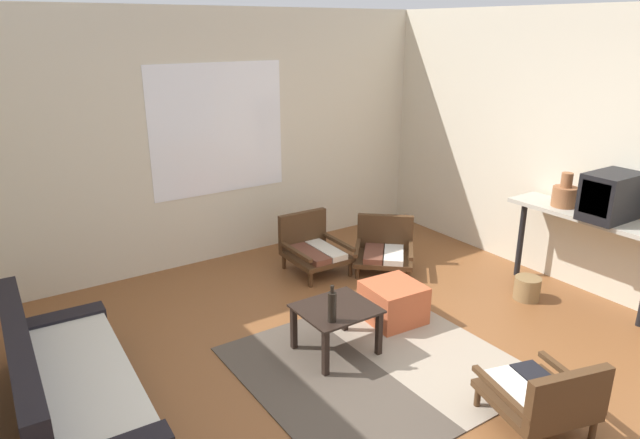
# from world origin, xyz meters

# --- Properties ---
(ground_plane) EXTENTS (7.80, 7.80, 0.00)m
(ground_plane) POSITION_xyz_m (0.00, 0.00, 0.00)
(ground_plane) COLOR brown
(far_wall_with_window) EXTENTS (5.60, 0.13, 2.70)m
(far_wall_with_window) POSITION_xyz_m (0.00, 3.06, 1.35)
(far_wall_with_window) COLOR beige
(far_wall_with_window) RESTS_ON ground
(side_wall_right) EXTENTS (0.12, 6.60, 2.70)m
(side_wall_right) POSITION_xyz_m (2.66, 0.30, 1.35)
(side_wall_right) COLOR beige
(side_wall_right) RESTS_ON ground
(area_rug) EXTENTS (1.95, 1.86, 0.01)m
(area_rug) POSITION_xyz_m (0.02, 0.31, 0.01)
(area_rug) COLOR #4C4238
(area_rug) RESTS_ON ground
(couch) EXTENTS (0.79, 1.95, 0.72)m
(couch) POSITION_xyz_m (-2.07, 0.95, 0.22)
(couch) COLOR black
(couch) RESTS_ON ground
(coffee_table) EXTENTS (0.59, 0.53, 0.40)m
(coffee_table) POSITION_xyz_m (-0.12, 0.64, 0.32)
(coffee_table) COLOR black
(coffee_table) RESTS_ON ground
(armchair_by_window) EXTENTS (0.59, 0.65, 0.60)m
(armchair_by_window) POSITION_xyz_m (0.62, 2.12, 0.27)
(armchair_by_window) COLOR #472D19
(armchair_by_window) RESTS_ON ground
(armchair_striped_foreground) EXTENTS (0.73, 0.74, 0.55)m
(armchair_striped_foreground) POSITION_xyz_m (0.44, -0.86, 0.26)
(armchair_striped_foreground) COLOR #472D19
(armchair_striped_foreground) RESTS_ON ground
(armchair_corner) EXTENTS (0.83, 0.82, 0.55)m
(armchair_corner) POSITION_xyz_m (1.29, 1.72, 0.23)
(armchair_corner) COLOR #472D19
(armchair_corner) RESTS_ON ground
(ottoman_orange) EXTENTS (0.50, 0.50, 0.35)m
(ottoman_orange) POSITION_xyz_m (0.60, 0.78, 0.18)
(ottoman_orange) COLOR #BC5633
(ottoman_orange) RESTS_ON ground
(console_shelf) EXTENTS (0.42, 1.42, 0.87)m
(console_shelf) POSITION_xyz_m (2.34, 0.14, 0.77)
(console_shelf) COLOR #B2AD9E
(console_shelf) RESTS_ON ground
(crt_television) EXTENTS (0.53, 0.33, 0.42)m
(crt_television) POSITION_xyz_m (2.34, -0.07, 1.08)
(crt_television) COLOR black
(crt_television) RESTS_ON console_shelf
(clay_vase) EXTENTS (0.23, 0.23, 0.33)m
(clay_vase) POSITION_xyz_m (2.34, 0.37, 0.99)
(clay_vase) COLOR #935B38
(clay_vase) RESTS_ON console_shelf
(glass_bottle) EXTENTS (0.07, 0.07, 0.30)m
(glass_bottle) POSITION_xyz_m (-0.27, 0.48, 0.52)
(glass_bottle) COLOR black
(glass_bottle) RESTS_ON coffee_table
(wicker_basket) EXTENTS (0.25, 0.25, 0.22)m
(wicker_basket) POSITION_xyz_m (1.95, 0.38, 0.11)
(wicker_basket) COLOR olive
(wicker_basket) RESTS_ON ground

